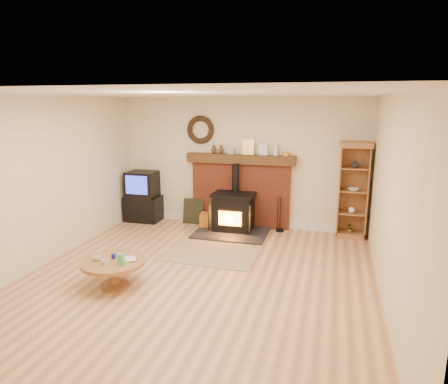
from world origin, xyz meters
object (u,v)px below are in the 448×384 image
(tv_unit, at_px, (143,197))
(coffee_table, at_px, (113,265))
(curio_cabinet, at_px, (353,190))
(wood_stove, at_px, (233,213))

(tv_unit, xyz_separation_m, coffee_table, (1.06, -2.99, -0.20))
(tv_unit, height_order, curio_cabinet, curio_cabinet)
(wood_stove, height_order, curio_cabinet, curio_cabinet)
(coffee_table, bearing_deg, wood_stove, 70.56)
(curio_cabinet, bearing_deg, tv_unit, -178.87)
(tv_unit, distance_m, coffee_table, 3.18)
(coffee_table, bearing_deg, tv_unit, 109.44)
(tv_unit, xyz_separation_m, curio_cabinet, (4.26, 0.08, 0.39))
(wood_stove, xyz_separation_m, coffee_table, (-0.99, -2.80, -0.06))
(wood_stove, relative_size, tv_unit, 1.31)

